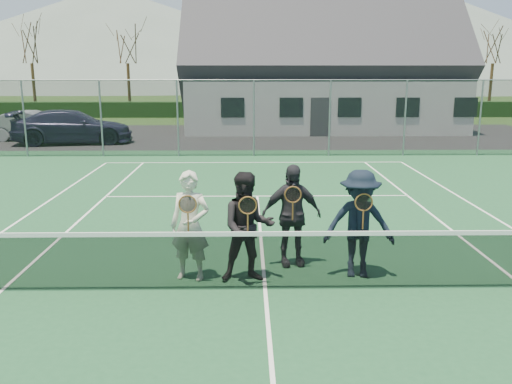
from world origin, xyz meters
The scene contains 21 objects.
ground centered at (0.00, 20.00, 0.00)m, with size 220.00×220.00×0.00m, color #254117.
court_surface centered at (0.00, 0.00, 0.01)m, with size 30.00×30.00×0.02m, color #1C4C2B.
tarmac_carpark centered at (-4.00, 20.00, 0.01)m, with size 40.00×12.00×0.01m, color black.
hedge_row centered at (0.00, 32.00, 0.55)m, with size 40.00×1.20×1.10m, color black.
hill_west centered at (-25.00, 95.00, 9.00)m, with size 110.00×110.00×18.00m, color #55675B.
hill_centre centered at (20.00, 95.00, 11.00)m, with size 120.00×120.00×22.00m, color #56675C.
car_b centered at (-10.66, 18.73, 0.71)m, with size 1.51×4.33×1.43m, color #989DA1.
car_c centered at (-8.40, 17.46, 0.79)m, with size 2.20×5.42×1.57m, color #1A1A34.
court_markings centered at (0.00, 0.00, 0.02)m, with size 11.03×23.83×0.01m.
tennis_net centered at (0.00, 0.00, 0.54)m, with size 11.68×0.08×1.10m.
perimeter_fence centered at (0.00, 13.50, 1.52)m, with size 30.07×0.07×3.02m.
clubhouse centered at (4.00, 24.00, 3.99)m, with size 15.60×8.20×7.70m.
tree_a centered at (-16.00, 33.00, 5.79)m, with size 3.20×3.20×7.77m.
tree_b centered at (-9.00, 33.00, 5.79)m, with size 3.20×3.20×7.77m.
tree_c centered at (2.00, 33.00, 5.79)m, with size 3.20×3.20×7.77m.
tree_d centered at (12.00, 33.00, 5.79)m, with size 3.20×3.20×7.77m.
tree_e centered at (18.00, 33.00, 5.79)m, with size 3.20×3.20×7.77m.
player_a centered at (-1.20, 0.49, 0.92)m, with size 0.74×0.57×1.80m.
player_b centered at (-0.27, 0.40, 0.92)m, with size 0.93×0.76×1.80m.
player_c centered at (0.49, 1.12, 0.92)m, with size 1.11×0.59×1.80m.
player_d centered at (1.56, 0.56, 0.92)m, with size 1.22×0.77×1.80m.
Camera 1 is at (-0.28, -7.95, 3.39)m, focal length 38.00 mm.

